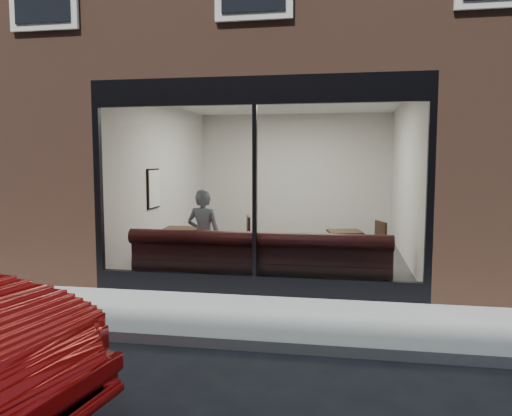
% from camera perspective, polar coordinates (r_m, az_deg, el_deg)
% --- Properties ---
extents(ground, '(120.00, 120.00, 0.00)m').
position_cam_1_polar(ground, '(5.62, -3.96, -15.46)').
color(ground, black).
rests_on(ground, ground).
extents(sidewalk_near, '(40.00, 2.00, 0.01)m').
position_cam_1_polar(sidewalk_near, '(6.54, -1.79, -12.33)').
color(sidewalk_near, gray).
rests_on(sidewalk_near, ground).
extents(kerb_near, '(40.00, 0.10, 0.12)m').
position_cam_1_polar(kerb_near, '(5.56, -4.09, -15.06)').
color(kerb_near, gray).
rests_on(kerb_near, ground).
extents(host_building_pier_left, '(2.50, 12.00, 3.20)m').
position_cam_1_polar(host_building_pier_left, '(14.03, -11.02, 3.78)').
color(host_building_pier_left, brown).
rests_on(host_building_pier_left, ground).
extents(host_building_pier_right, '(2.50, 12.00, 3.20)m').
position_cam_1_polar(host_building_pier_right, '(13.33, 20.73, 3.44)').
color(host_building_pier_right, brown).
rests_on(host_building_pier_right, ground).
extents(host_building_backfill, '(5.00, 6.00, 3.20)m').
position_cam_1_polar(host_building_backfill, '(16.15, 5.48, 4.09)').
color(host_building_backfill, brown).
rests_on(host_building_backfill, ground).
extents(cafe_floor, '(6.00, 6.00, 0.00)m').
position_cam_1_polar(cafe_floor, '(10.37, 2.75, -5.53)').
color(cafe_floor, '#2D2D30').
rests_on(cafe_floor, ground).
extents(cafe_ceiling, '(6.00, 6.00, 0.00)m').
position_cam_1_polar(cafe_ceiling, '(10.24, 2.84, 12.16)').
color(cafe_ceiling, white).
rests_on(cafe_ceiling, host_building_upper).
extents(cafe_wall_back, '(5.00, 0.00, 5.00)m').
position_cam_1_polar(cafe_wall_back, '(13.15, 4.44, 3.76)').
color(cafe_wall_back, silver).
rests_on(cafe_wall_back, ground).
extents(cafe_wall_left, '(0.00, 6.00, 6.00)m').
position_cam_1_polar(cafe_wall_left, '(10.78, -10.47, 3.28)').
color(cafe_wall_left, silver).
rests_on(cafe_wall_left, ground).
extents(cafe_wall_right, '(0.00, 6.00, 6.00)m').
position_cam_1_polar(cafe_wall_right, '(10.17, 16.87, 3.00)').
color(cafe_wall_right, silver).
rests_on(cafe_wall_right, ground).
extents(storefront_kick, '(5.00, 0.10, 0.30)m').
position_cam_1_polar(storefront_kick, '(7.49, -0.14, -8.85)').
color(storefront_kick, black).
rests_on(storefront_kick, ground).
extents(storefront_header, '(5.00, 0.10, 0.40)m').
position_cam_1_polar(storefront_header, '(7.32, -0.14, 13.30)').
color(storefront_header, black).
rests_on(storefront_header, host_building_upper).
extents(storefront_mullion, '(0.06, 0.10, 2.50)m').
position_cam_1_polar(storefront_mullion, '(7.27, -0.14, 1.90)').
color(storefront_mullion, black).
rests_on(storefront_mullion, storefront_kick).
extents(storefront_glass, '(4.80, 0.00, 4.80)m').
position_cam_1_polar(storefront_glass, '(7.24, -0.18, 1.88)').
color(storefront_glass, white).
rests_on(storefront_glass, storefront_kick).
extents(banquette, '(4.00, 0.55, 0.45)m').
position_cam_1_polar(banquette, '(7.86, 0.38, -7.60)').
color(banquette, '#351314').
rests_on(banquette, cafe_floor).
extents(person, '(0.60, 0.43, 1.55)m').
position_cam_1_polar(person, '(8.15, -5.99, -3.23)').
color(person, '#95AEC2').
rests_on(person, cafe_floor).
extents(cafe_table_left, '(0.73, 0.73, 0.04)m').
position_cam_1_polar(cafe_table_left, '(9.22, -8.42, -2.43)').
color(cafe_table_left, black).
rests_on(cafe_table_left, cafe_floor).
extents(cafe_table_right, '(0.68, 0.68, 0.04)m').
position_cam_1_polar(cafe_table_right, '(8.96, 10.10, -2.70)').
color(cafe_table_right, black).
rests_on(cafe_table_right, cafe_floor).
extents(cafe_chair_left, '(0.57, 0.57, 0.04)m').
position_cam_1_polar(cafe_chair_left, '(9.51, -2.02, -5.19)').
color(cafe_chair_left, black).
rests_on(cafe_chair_left, cafe_floor).
extents(cafe_chair_right, '(0.52, 0.52, 0.04)m').
position_cam_1_polar(cafe_chair_right, '(8.92, 12.87, -6.05)').
color(cafe_chair_right, black).
rests_on(cafe_chair_right, cafe_floor).
extents(wall_poster, '(0.02, 0.55, 0.73)m').
position_cam_1_polar(wall_poster, '(10.15, -11.56, 2.19)').
color(wall_poster, white).
rests_on(wall_poster, cafe_wall_left).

